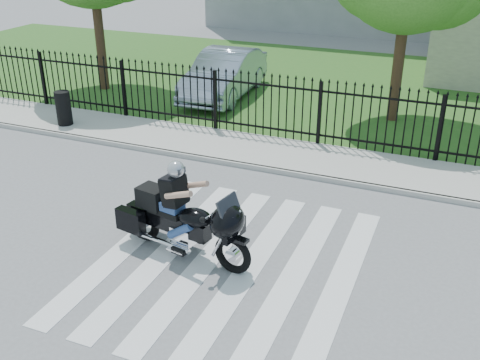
% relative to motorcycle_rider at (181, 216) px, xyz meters
% --- Properties ---
extents(ground, '(120.00, 120.00, 0.00)m').
position_rel_motorcycle_rider_xyz_m(ground, '(0.93, -0.01, -0.76)').
color(ground, slate).
rests_on(ground, ground).
extents(crosswalk, '(5.00, 5.50, 0.01)m').
position_rel_motorcycle_rider_xyz_m(crosswalk, '(0.93, -0.01, -0.76)').
color(crosswalk, silver).
rests_on(crosswalk, ground).
extents(sidewalk, '(40.00, 2.00, 0.12)m').
position_rel_motorcycle_rider_xyz_m(sidewalk, '(0.93, 4.99, -0.70)').
color(sidewalk, '#ADAAA3').
rests_on(sidewalk, ground).
extents(curb, '(40.00, 0.12, 0.12)m').
position_rel_motorcycle_rider_xyz_m(curb, '(0.93, 3.99, -0.70)').
color(curb, '#ADAAA3').
rests_on(curb, ground).
extents(grass_strip, '(40.00, 12.00, 0.02)m').
position_rel_motorcycle_rider_xyz_m(grass_strip, '(0.93, 11.99, -0.75)').
color(grass_strip, '#295E20').
rests_on(grass_strip, ground).
extents(iron_fence, '(26.00, 0.04, 1.80)m').
position_rel_motorcycle_rider_xyz_m(iron_fence, '(0.93, 5.99, 0.14)').
color(iron_fence, black).
rests_on(iron_fence, ground).
extents(motorcycle_rider, '(2.80, 1.25, 1.86)m').
position_rel_motorcycle_rider_xyz_m(motorcycle_rider, '(0.00, 0.00, 0.00)').
color(motorcycle_rider, black).
rests_on(motorcycle_rider, ground).
extents(parked_car, '(1.88, 4.74, 1.54)m').
position_rel_motorcycle_rider_xyz_m(parked_car, '(-3.23, 9.26, 0.02)').
color(parked_car, '#929FB8').
rests_on(parked_car, grass_strip).
extents(litter_bin, '(0.45, 0.45, 0.98)m').
position_rel_motorcycle_rider_xyz_m(litter_bin, '(-6.26, 4.64, -0.15)').
color(litter_bin, black).
rests_on(litter_bin, sidewalk).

